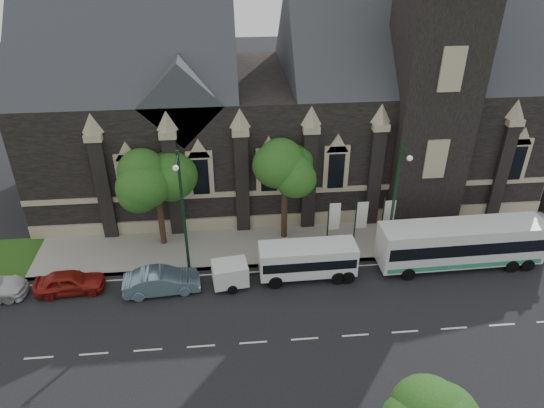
{
  "coord_description": "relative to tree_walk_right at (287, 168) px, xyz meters",
  "views": [
    {
      "loc": [
        -0.91,
        -20.83,
        21.59
      ],
      "look_at": [
        1.66,
        6.0,
        5.68
      ],
      "focal_mm": 33.1,
      "sensor_mm": 36.0,
      "label": 1
    }
  ],
  "objects": [
    {
      "name": "ground",
      "position": [
        -3.21,
        -10.71,
        -5.82
      ],
      "size": [
        160.0,
        160.0,
        0.0
      ],
      "primitive_type": "plane",
      "color": "black",
      "rests_on": "ground"
    },
    {
      "name": "sidewalk",
      "position": [
        -3.21,
        -1.21,
        -5.74
      ],
      "size": [
        80.0,
        5.0,
        0.15
      ],
      "primitive_type": "cube",
      "color": "gray",
      "rests_on": "ground"
    },
    {
      "name": "museum",
      "position": [
        1.9,
        8.07,
        2.35
      ],
      "size": [
        40.0,
        17.7,
        29.9
      ],
      "color": "black",
      "rests_on": "ground"
    },
    {
      "name": "tree_walk_right",
      "position": [
        0.0,
        0.0,
        0.0
      ],
      "size": [
        4.08,
        4.08,
        7.8
      ],
      "color": "black",
      "rests_on": "ground"
    },
    {
      "name": "tree_walk_left",
      "position": [
        -9.01,
        -0.01,
        -0.08
      ],
      "size": [
        3.91,
        3.91,
        7.64
      ],
      "color": "black",
      "rests_on": "ground"
    },
    {
      "name": "street_lamp_near",
      "position": [
        6.79,
        -3.62,
        -0.71
      ],
      "size": [
        0.36,
        1.88,
        9.0
      ],
      "color": "black",
      "rests_on": "ground"
    },
    {
      "name": "street_lamp_mid",
      "position": [
        -7.21,
        -3.62,
        -0.71
      ],
      "size": [
        0.36,
        1.88,
        9.0
      ],
      "color": "black",
      "rests_on": "ground"
    },
    {
      "name": "banner_flag_left",
      "position": [
        3.08,
        -1.71,
        -3.43
      ],
      "size": [
        0.9,
        0.1,
        4.0
      ],
      "color": "black",
      "rests_on": "ground"
    },
    {
      "name": "banner_flag_center",
      "position": [
        5.08,
        -1.71,
        -3.43
      ],
      "size": [
        0.9,
        0.1,
        4.0
      ],
      "color": "black",
      "rests_on": "ground"
    },
    {
      "name": "banner_flag_right",
      "position": [
        7.08,
        -1.71,
        -3.43
      ],
      "size": [
        0.9,
        0.1,
        4.0
      ],
      "color": "black",
      "rests_on": "ground"
    },
    {
      "name": "tour_coach",
      "position": [
        11.48,
        -4.72,
        -4.01
      ],
      "size": [
        11.38,
        2.83,
        3.31
      ],
      "rotation": [
        0.0,
        0.0,
        0.02
      ],
      "color": "silver",
      "rests_on": "ground"
    },
    {
      "name": "shuttle_bus",
      "position": [
        0.84,
        -4.97,
        -4.37
      ],
      "size": [
        6.48,
        2.38,
        2.49
      ],
      "rotation": [
        0.0,
        0.0,
        0.01
      ],
      "color": "white",
      "rests_on": "ground"
    },
    {
      "name": "box_trailer",
      "position": [
        -4.39,
        -5.46,
        -4.82
      ],
      "size": [
        3.37,
        1.99,
        1.76
      ],
      "rotation": [
        0.0,
        0.0,
        0.13
      ],
      "color": "silver",
      "rests_on": "ground"
    },
    {
      "name": "sedan",
      "position": [
        -8.82,
        -5.61,
        -5.01
      ],
      "size": [
        5.04,
        2.13,
        1.62
      ],
      "primitive_type": "imported",
      "rotation": [
        0.0,
        0.0,
        1.66
      ],
      "color": "slate",
      "rests_on": "ground"
    },
    {
      "name": "car_far_red",
      "position": [
        -14.77,
        -5.06,
        -5.07
      ],
      "size": [
        4.51,
        2.06,
        1.5
      ],
      "primitive_type": "imported",
      "rotation": [
        0.0,
        0.0,
        1.64
      ],
      "color": "maroon",
      "rests_on": "ground"
    }
  ]
}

